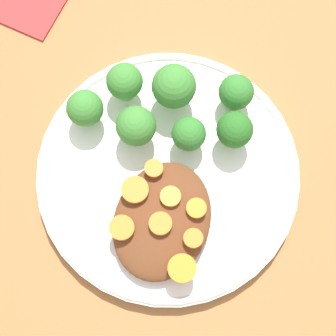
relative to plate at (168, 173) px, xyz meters
The scene contains 18 objects.
ground_plane 0.01m from the plate, ahead, with size 4.00×4.00×0.00m, color #9E6638.
plate is the anchor object (origin of this frame).
stew_mound 0.06m from the plate, 169.14° to the right, with size 0.12×0.09×0.02m, color brown.
broccoli_floret_0 0.08m from the plate, 45.25° to the right, with size 0.04×0.04×0.05m.
broccoli_floret_1 0.09m from the plate, 12.85° to the left, with size 0.05×0.05×0.06m.
broccoli_floret_2 0.06m from the plate, 56.80° to the left, with size 0.04×0.04×0.05m.
broccoli_floret_3 0.11m from the plate, 25.08° to the right, with size 0.04×0.04×0.05m.
broccoli_floret_4 0.11m from the plate, 72.32° to the left, with size 0.04×0.04×0.05m.
broccoli_floret_5 0.10m from the plate, 44.12° to the left, with size 0.04×0.04×0.05m.
broccoli_floret_6 0.05m from the plate, 16.11° to the right, with size 0.03×0.03×0.05m.
carrot_slice_0 0.05m from the plate, 145.71° to the left, with size 0.03×0.03×0.01m, color orange.
carrot_slice_1 0.08m from the plate, 162.07° to the left, with size 0.02×0.02×0.01m, color orange.
carrot_slice_2 0.11m from the plate, 155.45° to the right, with size 0.03×0.03×0.01m, color orange.
carrot_slice_3 0.06m from the plate, 130.84° to the right, with size 0.02×0.02×0.00m, color orange.
carrot_slice_4 0.08m from the plate, 144.73° to the right, with size 0.02×0.02×0.01m, color orange.
carrot_slice_5 0.07m from the plate, 169.79° to the right, with size 0.02×0.02×0.01m, color orange.
carrot_slice_6 0.04m from the plate, 122.86° to the left, with size 0.02×0.02×0.01m, color orange.
carrot_slice_7 0.05m from the plate, 158.58° to the right, with size 0.02×0.02×0.01m, color orange.
Camera 1 is at (-0.15, -0.05, 0.57)m, focal length 60.00 mm.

